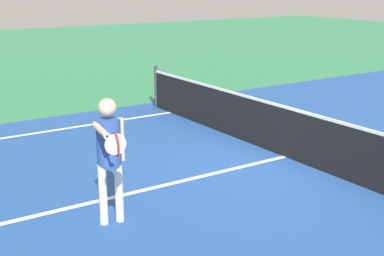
{
  "coord_description": "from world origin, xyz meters",
  "views": [
    {
      "loc": [
        6.84,
        -6.58,
        3.15
      ],
      "look_at": [
        0.39,
        -2.32,
        1.0
      ],
      "focal_mm": 49.54,
      "sensor_mm": 36.0,
      "label": 1
    }
  ],
  "objects": [
    {
      "name": "court_surface_inbounds",
      "position": [
        0.0,
        0.0,
        0.0
      ],
      "size": [
        10.62,
        24.4,
        0.0
      ],
      "primitive_type": "cube",
      "color": "#234C93",
      "rests_on": "ground_plane"
    },
    {
      "name": "line_center_service",
      "position": [
        0.0,
        -3.2,
        0.0
      ],
      "size": [
        0.1,
        6.4,
        0.01
      ],
      "primitive_type": "cube",
      "color": "white",
      "rests_on": "ground_plane"
    },
    {
      "name": "ground_plane",
      "position": [
        0.0,
        0.0,
        0.0
      ],
      "size": [
        60.0,
        60.0,
        0.0
      ],
      "primitive_type": "plane",
      "color": "#337F51"
    },
    {
      "name": "net",
      "position": [
        0.0,
        0.0,
        0.49
      ],
      "size": [
        9.72,
        0.09,
        1.07
      ],
      "color": "#33383D",
      "rests_on": "ground_plane"
    },
    {
      "name": "player_near",
      "position": [
        0.8,
        -3.88,
        1.07
      ],
      "size": [
        1.19,
        0.65,
        1.72
      ],
      "color": "white",
      "rests_on": "ground_plane"
    }
  ]
}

